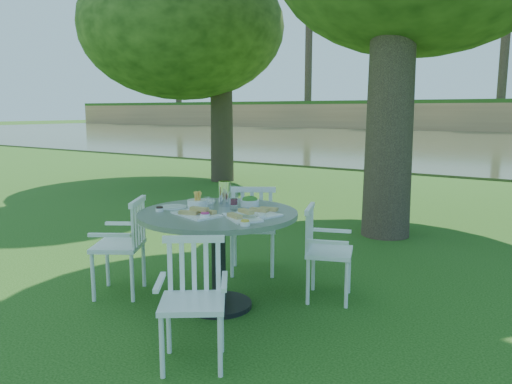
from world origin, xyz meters
The scene contains 7 objects.
ground centered at (0.00, 0.00, 0.00)m, with size 140.00×140.00×0.00m, color #143D0C.
table centered at (0.23, -0.73, 0.66)m, with size 1.33×1.33×0.83m.
chair_ne centered at (0.86, -0.07, 0.49)m, with size 0.51×0.53×0.83m.
chair_nw centered at (0.00, 0.14, 0.54)m, with size 0.62×0.61×0.92m.
chair_sw centered at (-0.64, -0.94, 0.52)m, with size 0.59×0.60×0.88m.
chair_se centered at (0.65, -1.53, 0.49)m, with size 0.57×0.56×0.83m.
tableware centered at (0.19, -0.64, 0.88)m, with size 1.10×0.82×0.22m.
Camera 1 is at (2.74, -3.95, 1.67)m, focal length 35.00 mm.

